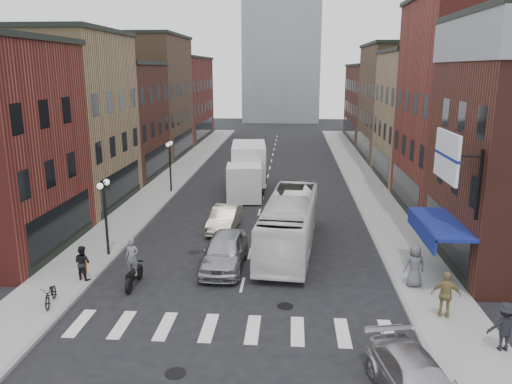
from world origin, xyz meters
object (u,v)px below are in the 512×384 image
(billboard_sign, at_px, (449,158))
(streetlamp_far, at_px, (170,157))
(box_truck, at_px, (248,170))
(ped_right_a, at_px, (505,326))
(streetlamp_near, at_px, (105,204))
(sedan_left_far, at_px, (225,218))
(motorcycle_rider, at_px, (133,264))
(transit_bus, at_px, (290,222))
(sedan_left_near, at_px, (224,251))
(ped_right_c, at_px, (415,266))
(curb_car, at_px, (417,383))
(ped_left_solo, at_px, (82,263))
(bike_rack, at_px, (83,267))
(parked_bicycle, at_px, (51,294))
(ped_right_b, at_px, (446,295))

(billboard_sign, relative_size, streetlamp_far, 0.90)
(billboard_sign, relative_size, box_truck, 0.42)
(ped_right_a, bearing_deg, streetlamp_near, -26.34)
(box_truck, xyz_separation_m, sedan_left_far, (-0.56, -9.67, -1.14))
(motorcycle_rider, relative_size, transit_bus, 0.22)
(sedan_left_near, height_order, ped_right_c, ped_right_c)
(sedan_left_far, xyz_separation_m, ped_right_c, (9.61, -7.89, 0.41))
(motorcycle_rider, relative_size, curb_car, 0.49)
(ped_left_solo, bearing_deg, streetlamp_far, -71.06)
(streetlamp_far, xyz_separation_m, bike_rack, (-0.20, -16.70, -2.36))
(curb_car, distance_m, parked_bicycle, 14.62)
(transit_bus, height_order, sedan_left_near, transit_bus)
(sedan_left_far, distance_m, curb_car, 17.79)
(billboard_sign, distance_m, streetlamp_far, 23.92)
(streetlamp_near, xyz_separation_m, ped_right_c, (15.14, -2.88, -1.79))
(billboard_sign, relative_size, streetlamp_near, 0.90)
(sedan_left_near, xyz_separation_m, curb_car, (7.06, -9.95, -0.18))
(curb_car, height_order, ped_right_a, ped_right_a)
(transit_bus, bearing_deg, sedan_left_near, -130.91)
(sedan_left_near, relative_size, ped_right_b, 2.67)
(streetlamp_far, height_order, motorcycle_rider, streetlamp_far)
(streetlamp_near, distance_m, motorcycle_rider, 4.67)
(billboard_sign, height_order, parked_bicycle, billboard_sign)
(curb_car, xyz_separation_m, ped_right_c, (1.77, 8.08, 0.45))
(bike_rack, bearing_deg, ped_right_a, -17.13)
(billboard_sign, height_order, curb_car, billboard_sign)
(sedan_left_far, relative_size, ped_left_solo, 2.66)
(streetlamp_near, xyz_separation_m, motorcycle_rider, (2.48, -3.51, -1.84))
(billboard_sign, height_order, ped_right_c, billboard_sign)
(streetlamp_near, height_order, box_truck, streetlamp_near)
(sedan_left_near, bearing_deg, parked_bicycle, -142.77)
(sedan_left_far, relative_size, parked_bicycle, 2.59)
(bike_rack, bearing_deg, parked_bicycle, -91.97)
(bike_rack, height_order, ped_right_a, ped_right_a)
(streetlamp_far, distance_m, box_truck, 6.21)
(billboard_sign, bearing_deg, streetlamp_near, 167.65)
(sedan_left_near, distance_m, ped_right_a, 12.78)
(billboard_sign, xyz_separation_m, ped_left_solo, (-15.99, 0.28, -5.17))
(streetlamp_near, xyz_separation_m, transit_bus, (9.52, 2.05, -1.44))
(box_truck, xyz_separation_m, sedan_left_near, (0.23, -15.68, -0.99))
(bike_rack, height_order, ped_left_solo, ped_left_solo)
(curb_car, bearing_deg, ped_right_c, 65.07)
(streetlamp_far, bearing_deg, sedan_left_near, -67.17)
(parked_bicycle, bearing_deg, streetlamp_far, 75.89)
(motorcycle_rider, bearing_deg, billboard_sign, 5.57)
(sedan_left_far, height_order, ped_right_b, ped_right_b)
(motorcycle_rider, relative_size, sedan_left_far, 0.53)
(bike_rack, xyz_separation_m, transit_bus, (9.72, 4.75, 0.93))
(streetlamp_near, bearing_deg, motorcycle_rider, -54.70)
(motorcycle_rider, xyz_separation_m, parked_bicycle, (-2.79, -2.27, -0.49))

